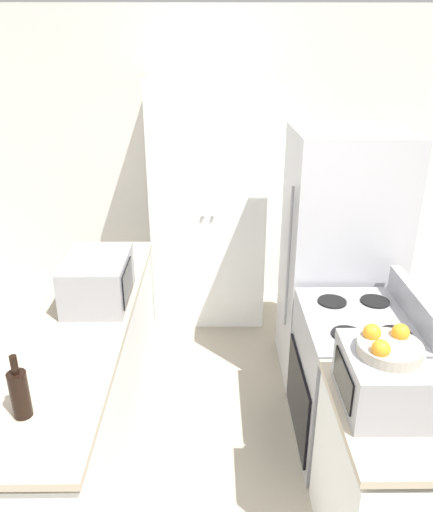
# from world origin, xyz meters

# --- Properties ---
(wall_back) EXTENTS (7.00, 0.06, 2.60)m
(wall_back) POSITION_xyz_m (0.00, 3.20, 1.30)
(wall_back) COLOR silver
(wall_back) RESTS_ON ground_plane
(counter_left) EXTENTS (0.60, 2.32, 0.88)m
(counter_left) POSITION_xyz_m (-0.80, 1.26, 0.43)
(counter_left) COLOR silver
(counter_left) RESTS_ON ground_plane
(counter_right) EXTENTS (0.60, 0.74, 0.88)m
(counter_right) POSITION_xyz_m (0.80, 0.47, 0.43)
(counter_right) COLOR silver
(counter_right) RESTS_ON ground_plane
(pantry_cabinet) EXTENTS (0.95, 0.57, 2.07)m
(pantry_cabinet) POSITION_xyz_m (-0.06, 2.88, 1.03)
(pantry_cabinet) COLOR white
(pantry_cabinet) RESTS_ON ground_plane
(stove) EXTENTS (0.66, 0.76, 1.04)m
(stove) POSITION_xyz_m (0.82, 1.24, 0.45)
(stove) COLOR #9E9EA3
(stove) RESTS_ON ground_plane
(refrigerator) EXTENTS (0.77, 0.70, 1.81)m
(refrigerator) POSITION_xyz_m (0.86, 2.01, 0.90)
(refrigerator) COLOR #B7B7BC
(refrigerator) RESTS_ON ground_plane
(microwave) EXTENTS (0.36, 0.51, 0.28)m
(microwave) POSITION_xyz_m (-0.70, 1.45, 1.02)
(microwave) COLOR #939399
(microwave) RESTS_ON counter_left
(wine_bottle) EXTENTS (0.08, 0.08, 0.29)m
(wine_bottle) POSITION_xyz_m (-0.82, 0.46, 1.00)
(wine_bottle) COLOR black
(wine_bottle) RESTS_ON counter_left
(toaster_oven) EXTENTS (0.32, 0.41, 0.25)m
(toaster_oven) POSITION_xyz_m (0.68, 0.52, 1.01)
(toaster_oven) COLOR #939399
(toaster_oven) RESTS_ON counter_right
(fruit_bowl) EXTENTS (0.26, 0.26, 0.10)m
(fruit_bowl) POSITION_xyz_m (0.69, 0.52, 1.17)
(fruit_bowl) COLOR #B2A893
(fruit_bowl) RESTS_ON toaster_oven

